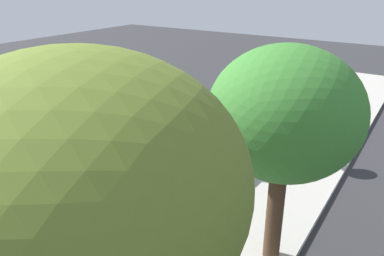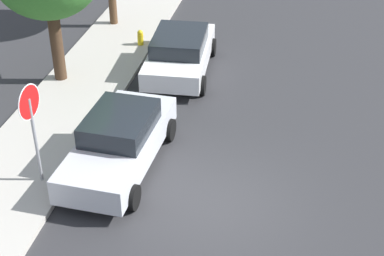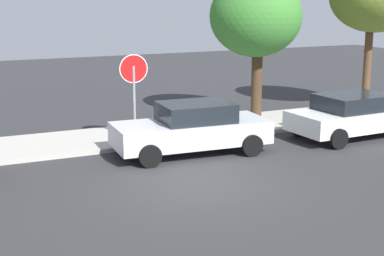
# 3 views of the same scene
# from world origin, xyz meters

# --- Properties ---
(ground_plane) EXTENTS (60.00, 60.00, 0.00)m
(ground_plane) POSITION_xyz_m (0.00, 0.00, 0.00)
(ground_plane) COLOR #2D2D30
(sidewalk_curb) EXTENTS (32.00, 2.83, 0.14)m
(sidewalk_curb) POSITION_xyz_m (0.00, 5.11, 0.07)
(sidewalk_curb) COLOR #B2ADA3
(sidewalk_curb) RESTS_ON ground_plane
(stop_sign) EXTENTS (0.88, 0.12, 2.83)m
(stop_sign) POSITION_xyz_m (-0.12, 4.35, 1.98)
(stop_sign) COLOR gray
(stop_sign) RESTS_ON ground_plane
(parked_car_silver) EXTENTS (4.65, 2.21, 1.52)m
(parked_car_silver) POSITION_xyz_m (1.06, 2.63, 0.76)
(parked_car_silver) COLOR silver
(parked_car_silver) RESTS_ON ground_plane
(parked_car_white) EXTENTS (4.47, 2.30, 1.43)m
(parked_car_white) POSITION_xyz_m (6.73, 2.27, 0.75)
(parked_car_white) COLOR white
(parked_car_white) RESTS_ON ground_plane
(street_tree_near_corner) EXTENTS (3.33, 3.33, 5.29)m
(street_tree_near_corner) POSITION_xyz_m (5.11, 5.96, 3.79)
(street_tree_near_corner) COLOR #422D1E
(street_tree_near_corner) RESTS_ON ground_plane
(fire_hydrant) EXTENTS (0.30, 0.22, 0.72)m
(fire_hydrant) POSITION_xyz_m (8.38, 4.12, 0.36)
(fire_hydrant) COLOR gold
(fire_hydrant) RESTS_ON ground_plane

